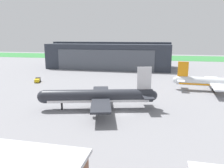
% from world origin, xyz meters
% --- Properties ---
extents(ground_plane, '(440.00, 440.00, 0.00)m').
position_xyz_m(ground_plane, '(0.00, 0.00, 0.00)').
color(ground_plane, gray).
extents(grass_field_strip, '(440.00, 56.00, 0.08)m').
position_xyz_m(grass_field_strip, '(0.00, 176.25, 0.04)').
color(grass_field_strip, '#378440').
rests_on(grass_field_strip, ground_plane).
extents(maintenance_hangar, '(82.42, 33.94, 17.87)m').
position_xyz_m(maintenance_hangar, '(-24.81, 94.07, 8.48)').
color(maintenance_hangar, '#2D333D').
rests_on(maintenance_hangar, ground_plane).
extents(airliner_far_right, '(35.08, 28.00, 11.67)m').
position_xyz_m(airliner_far_right, '(32.65, 34.02, 3.74)').
color(airliner_far_right, silver).
rests_on(airliner_far_right, ground_plane).
extents(airliner_near_left, '(34.95, 28.74, 12.92)m').
position_xyz_m(airliner_near_left, '(-7.80, 2.57, 3.99)').
color(airliner_near_left, '#282B33').
rests_on(airliner_near_left, ground_plane).
extents(ops_van, '(3.66, 5.29, 2.07)m').
position_xyz_m(ops_van, '(-47.56, 35.67, 1.09)').
color(ops_van, '#2D2D33').
rests_on(ops_van, ground_plane).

